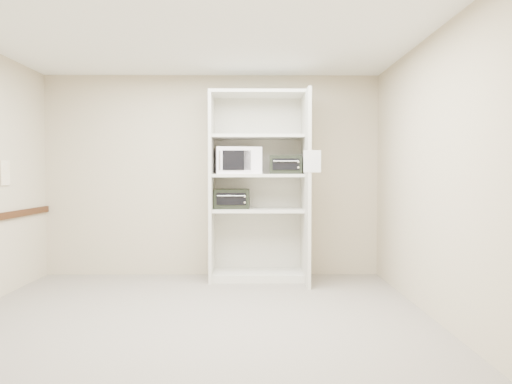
{
  "coord_description": "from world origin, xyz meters",
  "views": [
    {
      "loc": [
        0.54,
        -4.76,
        1.36
      ],
      "look_at": [
        0.59,
        1.25,
        1.15
      ],
      "focal_mm": 35.0,
      "sensor_mm": 36.0,
      "label": 1
    }
  ],
  "objects_px": {
    "microwave": "(238,161)",
    "toaster_oven_upper": "(286,165)",
    "toaster_oven_lower": "(232,199)",
    "shelving_unit": "(262,192)"
  },
  "relations": [
    {
      "from": "shelving_unit",
      "to": "microwave",
      "type": "bearing_deg",
      "value": 176.89
    },
    {
      "from": "microwave",
      "to": "toaster_oven_upper",
      "type": "relative_size",
      "value": 1.4
    },
    {
      "from": "microwave",
      "to": "shelving_unit",
      "type": "bearing_deg",
      "value": -9.66
    },
    {
      "from": "toaster_oven_lower",
      "to": "toaster_oven_upper",
      "type": "bearing_deg",
      "value": -5.5
    },
    {
      "from": "toaster_oven_upper",
      "to": "toaster_oven_lower",
      "type": "distance_m",
      "value": 0.83
    },
    {
      "from": "microwave",
      "to": "toaster_oven_upper",
      "type": "xyz_separation_m",
      "value": [
        0.62,
        -0.05,
        -0.05
      ]
    },
    {
      "from": "microwave",
      "to": "toaster_oven_upper",
      "type": "bearing_deg",
      "value": -11.28
    },
    {
      "from": "microwave",
      "to": "toaster_oven_lower",
      "type": "relative_size",
      "value": 1.26
    },
    {
      "from": "shelving_unit",
      "to": "toaster_oven_lower",
      "type": "bearing_deg",
      "value": 174.13
    },
    {
      "from": "microwave",
      "to": "toaster_oven_lower",
      "type": "height_order",
      "value": "microwave"
    }
  ]
}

